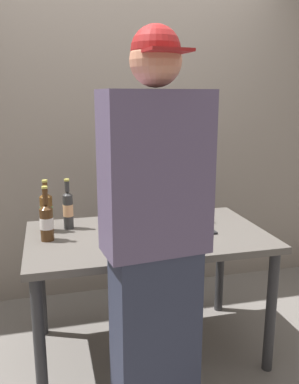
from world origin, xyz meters
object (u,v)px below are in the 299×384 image
Objects in this scene: beer_bottle_dark at (46,211)px; beer_bottle_brown at (47,221)px; laptop at (181,220)px; beer_bottle_green at (68,209)px; person_figure at (155,244)px.

beer_bottle_dark is 1.00× the size of beer_bottle_brown.
laptop is 1.12× the size of beer_bottle_green.
laptop is 1.10× the size of beer_bottle_dark.
laptop is at bearing -9.89° from beer_bottle_dark.
person_figure is (0.46, -0.61, 0.04)m from beer_bottle_brown.
person_figure is (0.46, -0.77, 0.03)m from beer_bottle_dark.
beer_bottle_green is 0.23m from beer_bottle_brown.
person_figure reaches higher than beer_bottle_green.
beer_bottle_brown is (-0.00, -0.17, -0.01)m from beer_bottle_dark.
beer_bottle_dark reaches higher than beer_bottle_brown.
beer_bottle_green is at bearing 112.89° from person_figure.
beer_bottle_green is (-0.67, 0.16, 0.08)m from laptop.
laptop is 0.80m from beer_bottle_brown.
beer_bottle_brown is at bearing -90.42° from beer_bottle_dark.
beer_bottle_dark reaches higher than beer_bottle_green.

